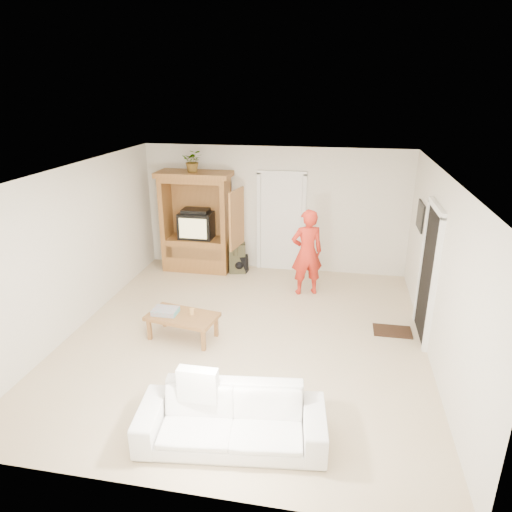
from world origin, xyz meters
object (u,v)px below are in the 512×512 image
(armoire, at_px, (198,228))
(coffee_table, at_px, (182,318))
(man, at_px, (307,252))
(sofa, at_px, (232,419))

(armoire, distance_m, coffee_table, 2.98)
(armoire, height_order, coffee_table, armoire)
(armoire, xyz_separation_m, man, (2.37, -0.83, -0.09))
(armoire, distance_m, man, 2.51)
(armoire, bearing_deg, man, -19.37)
(man, height_order, sofa, man)
(armoire, relative_size, sofa, 1.03)
(sofa, bearing_deg, armoire, 104.42)
(sofa, xyz_separation_m, coffee_table, (-1.27, 2.04, 0.05))
(sofa, relative_size, coffee_table, 1.78)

